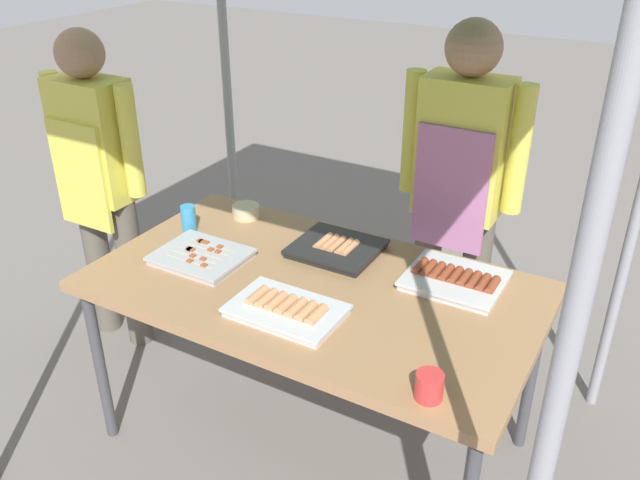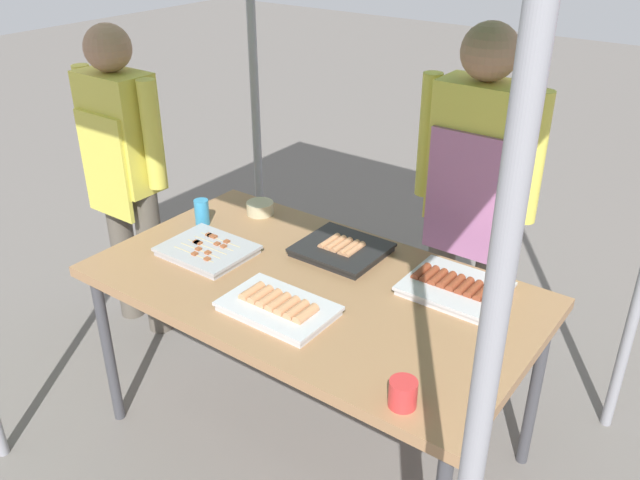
{
  "view_description": "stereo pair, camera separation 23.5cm",
  "coord_description": "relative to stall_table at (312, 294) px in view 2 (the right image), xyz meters",
  "views": [
    {
      "loc": [
        1.03,
        -1.76,
        2.0
      ],
      "look_at": [
        0.0,
        0.05,
        0.9
      ],
      "focal_mm": 37.33,
      "sensor_mm": 36.0,
      "label": 1
    },
    {
      "loc": [
        1.23,
        -1.63,
        2.0
      ],
      "look_at": [
        0.0,
        0.05,
        0.9
      ],
      "focal_mm": 37.33,
      "sensor_mm": 36.0,
      "label": 2
    }
  ],
  "objects": [
    {
      "name": "customer_nearby",
      "position": [
        -1.21,
        0.16,
        0.19
      ],
      "size": [
        0.52,
        0.22,
        1.51
      ],
      "color": "#595147",
      "rests_on": "ground"
    },
    {
      "name": "vendor_woman",
      "position": [
        0.28,
        0.71,
        0.24
      ],
      "size": [
        0.52,
        0.23,
        1.59
      ],
      "rotation": [
        0.0,
        0.0,
        3.14
      ],
      "color": "#595147",
      "rests_on": "ground"
    },
    {
      "name": "condiment_bowl",
      "position": [
        -0.52,
        0.33,
        0.08
      ],
      "size": [
        0.12,
        0.12,
        0.05
      ],
      "primitive_type": "cylinder",
      "color": "#BFB28C",
      "rests_on": "stall_table"
    },
    {
      "name": "tray_spring_rolls",
      "position": [
        0.03,
        -0.22,
        0.07
      ],
      "size": [
        0.37,
        0.24,
        0.05
      ],
      "color": "silver",
      "rests_on": "stall_table"
    },
    {
      "name": "drink_cup_by_wok",
      "position": [
        0.59,
        -0.37,
        0.09
      ],
      "size": [
        0.08,
        0.08,
        0.08
      ],
      "primitive_type": "cylinder",
      "color": "red",
      "rests_on": "stall_table"
    },
    {
      "name": "ground_plane",
      "position": [
        0.0,
        0.0,
        -0.7
      ],
      "size": [
        18.0,
        18.0,
        0.0
      ],
      "primitive_type": "plane",
      "color": "#66605B"
    },
    {
      "name": "tray_meat_skewers",
      "position": [
        -0.45,
        -0.07,
        0.07
      ],
      "size": [
        0.33,
        0.27,
        0.04
      ],
      "color": "#ADADB2",
      "rests_on": "stall_table"
    },
    {
      "name": "drink_cup_near_edge",
      "position": [
        -0.65,
        0.1,
        0.11
      ],
      "size": [
        0.06,
        0.06,
        0.11
      ],
      "primitive_type": "cylinder",
      "color": "#338CBF",
      "rests_on": "stall_table"
    },
    {
      "name": "tray_pork_links",
      "position": [
        -0.03,
        0.24,
        0.07
      ],
      "size": [
        0.32,
        0.29,
        0.05
      ],
      "color": "black",
      "rests_on": "stall_table"
    },
    {
      "name": "tray_grilled_sausages",
      "position": [
        0.45,
        0.24,
        0.07
      ],
      "size": [
        0.34,
        0.29,
        0.05
      ],
      "color": "silver",
      "rests_on": "stall_table"
    },
    {
      "name": "stall_table",
      "position": [
        0.0,
        0.0,
        0.0
      ],
      "size": [
        1.6,
        0.9,
        0.75
      ],
      "color": "#9E724C",
      "rests_on": "ground"
    }
  ]
}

